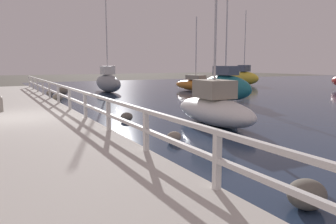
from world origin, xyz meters
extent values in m
plane|color=#4C473D|center=(0.00, 0.00, 0.00)|extent=(120.00, 120.00, 0.00)
cube|color=beige|center=(0.00, 0.00, 0.18)|extent=(4.80, 36.00, 0.35)
cube|color=white|center=(2.30, -8.72, 0.81)|extent=(0.10, 0.10, 0.91)
cube|color=white|center=(2.30, -6.23, 0.81)|extent=(0.10, 0.10, 0.91)
cube|color=white|center=(2.30, -3.74, 0.81)|extent=(0.10, 0.10, 0.91)
cube|color=white|center=(2.30, -1.25, 0.81)|extent=(0.10, 0.10, 0.91)
cube|color=white|center=(2.30, 1.25, 0.81)|extent=(0.10, 0.10, 0.91)
cube|color=white|center=(2.30, 3.74, 0.81)|extent=(0.10, 0.10, 0.91)
cube|color=white|center=(2.30, 6.23, 0.81)|extent=(0.10, 0.10, 0.91)
cube|color=white|center=(2.30, 8.72, 0.81)|extent=(0.10, 0.10, 0.91)
cube|color=white|center=(2.30, 11.22, 0.81)|extent=(0.10, 0.10, 0.91)
cube|color=white|center=(2.30, 13.71, 0.81)|extent=(0.10, 0.10, 0.91)
cube|color=white|center=(2.30, 16.20, 0.81)|extent=(0.10, 0.10, 0.91)
cube|color=white|center=(2.30, 0.00, 1.22)|extent=(0.09, 32.50, 0.08)
cube|color=white|center=(2.30, 0.00, 0.81)|extent=(0.09, 32.50, 0.08)
ellipsoid|color=gray|center=(2.96, 7.67, 0.23)|extent=(0.62, 0.56, 0.46)
ellipsoid|color=gray|center=(3.13, 11.55, 0.19)|extent=(0.50, 0.45, 0.37)
ellipsoid|color=slate|center=(4.03, 11.72, 0.29)|extent=(0.78, 0.70, 0.58)
ellipsoid|color=#666056|center=(3.58, -9.31, 0.23)|extent=(0.62, 0.56, 0.47)
ellipsoid|color=#666056|center=(4.01, -0.74, 0.18)|extent=(0.48, 0.43, 0.36)
ellipsoid|color=gray|center=(3.94, -4.58, 0.16)|extent=(0.42, 0.38, 0.31)
cylinder|color=gray|center=(-0.24, 1.79, 0.60)|extent=(0.18, 0.18, 0.49)
sphere|color=gray|center=(-0.24, 1.79, 0.87)|extent=(0.17, 0.17, 0.17)
ellipsoid|color=#1E707A|center=(12.27, 3.62, 0.77)|extent=(1.44, 5.00, 1.53)
cube|color=#4C566B|center=(12.27, 3.62, 1.82)|extent=(0.90, 1.78, 0.56)
cylinder|color=silver|center=(12.27, 3.62, 4.85)|extent=(0.09, 0.09, 6.62)
ellipsoid|color=white|center=(6.57, -2.90, 0.50)|extent=(1.83, 4.55, 0.98)
cube|color=#9E937F|center=(6.57, -2.90, 1.31)|extent=(1.16, 1.44, 0.65)
cylinder|color=silver|center=(6.57, -2.90, 3.52)|extent=(0.09, 0.09, 5.05)
ellipsoid|color=gold|center=(23.41, 14.47, 0.71)|extent=(1.57, 4.08, 1.41)
cube|color=#4C566B|center=(23.41, 14.47, 1.77)|extent=(0.98, 1.08, 0.69)
cylinder|color=silver|center=(23.41, 14.47, 4.57)|extent=(0.09, 0.09, 6.31)
ellipsoid|color=gray|center=(7.73, 12.71, 0.70)|extent=(1.48, 5.68, 1.39)
cube|color=silver|center=(7.73, 12.71, 1.72)|extent=(0.91, 1.48, 0.65)
cylinder|color=silver|center=(7.73, 12.71, 4.60)|extent=(0.09, 0.09, 6.41)
ellipsoid|color=orange|center=(14.45, 10.22, 0.47)|extent=(2.14, 4.85, 0.92)
cube|color=#9E937F|center=(14.45, 10.22, 1.12)|extent=(1.18, 1.71, 0.39)
cylinder|color=silver|center=(14.45, 10.22, 3.45)|extent=(0.09, 0.09, 5.05)
camera|label=1|loc=(-0.58, -12.47, 2.21)|focal=35.00mm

